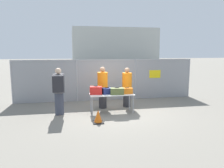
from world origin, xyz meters
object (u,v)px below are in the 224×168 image
Objects in this scene: security_worker_far at (127,87)px; utility_trailer at (141,85)px; suitcase_olive at (117,91)px; suitcase_orange at (127,91)px; security_worker_near at (103,87)px; traffic_cone at (98,117)px; suitcase_navy at (107,91)px; suitcase_red at (96,90)px; inspection_table at (112,96)px; traveler_hooded at (59,89)px.

utility_trailer is (1.70, 3.26, -0.50)m from security_worker_far.
suitcase_olive is 1.28× the size of suitcase_orange.
security_worker_near is 2.10m from traffic_cone.
suitcase_navy is at bearing 172.26° from suitcase_orange.
security_worker_near is at bearing 60.97° from suitcase_red.
security_worker_far is at bearing 163.93° from security_worker_near.
suitcase_red is 1.24m from suitcase_orange.
traveler_hooded reaches higher than inspection_table.
security_worker_far is at bearing 23.97° from traveler_hooded.
suitcase_olive is (0.20, -0.09, 0.19)m from inspection_table.
suitcase_red is at bearing 43.67° from security_worker_near.
suitcase_orange is 0.25× the size of security_worker_far.
suitcase_navy is 4.81m from utility_trailer.
suitcase_navy reaches higher than inspection_table.
security_worker_near is (-0.25, 0.74, 0.23)m from inspection_table.
traveler_hooded is at bearing -177.27° from suitcase_red.
traffic_cone is at bearing -93.69° from suitcase_red.
suitcase_orange is (0.42, 0.05, -0.01)m from suitcase_olive.
suitcase_red is (-0.61, 0.10, 0.22)m from inspection_table.
suitcase_red is 0.28× the size of traveler_hooded.
suitcase_olive is 1.19× the size of traffic_cone.
utility_trailer is at bearing 50.73° from traveler_hooded.
security_worker_near is at bearing -14.37° from security_worker_far.
suitcase_navy is 0.80m from suitcase_orange.
suitcase_red is 0.30× the size of security_worker_far.
traffic_cone is at bearing 59.79° from security_worker_near.
suitcase_olive is 0.30× the size of traveler_hooded.
security_worker_near is 0.52× the size of utility_trailer.
suitcase_orange is at bearing 120.97° from security_worker_near.
traffic_cone is at bearing -32.65° from traveler_hooded.
suitcase_orange is 2.65m from traveler_hooded.
suitcase_orange is (0.79, -0.11, -0.00)m from suitcase_navy.
security_worker_far is at bearing 42.93° from inspection_table.
traveler_hooded is at bearing 178.65° from suitcase_orange.
traffic_cone is (-0.52, -1.25, -0.65)m from suitcase_navy.
security_worker_near is at bearing 138.27° from suitcase_orange.
suitcase_navy reaches higher than traffic_cone.
suitcase_orange is (0.62, -0.03, 0.18)m from inspection_table.
suitcase_red is 1.42m from traveler_hooded.
suitcase_navy is (0.44, -0.02, -0.04)m from suitcase_red.
security_worker_far reaches higher than suitcase_red.
inspection_table is at bearing 156.44° from suitcase_olive.
traffic_cone is at bearing -120.39° from inspection_table.
security_worker_far is (1.00, 0.69, 0.03)m from suitcase_navy.
suitcase_orange is at bearing -3.19° from inspection_table.
traveler_hooded is at bearing -138.75° from utility_trailer.
inspection_table is 1.45m from traffic_cone.
suitcase_navy is 1.02× the size of suitcase_orange.
suitcase_navy is at bearing 10.87° from traveler_hooded.
suitcase_orange is at bearing -115.16° from utility_trailer.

